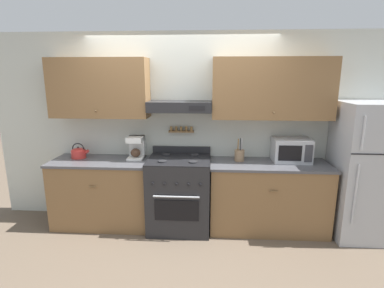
{
  "coord_description": "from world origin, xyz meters",
  "views": [
    {
      "loc": [
        0.4,
        -3.39,
        2.0
      ],
      "look_at": [
        0.17,
        0.26,
        1.15
      ],
      "focal_mm": 28.0,
      "sensor_mm": 36.0,
      "label": 1
    }
  ],
  "objects_px": {
    "tea_kettle": "(79,153)",
    "coffee_maker": "(136,147)",
    "stove_range": "(179,193)",
    "refrigerator": "(368,171)",
    "microwave": "(291,150)",
    "utensil_crock": "(239,155)"
  },
  "relations": [
    {
      "from": "refrigerator",
      "to": "stove_range",
      "type": "bearing_deg",
      "value": 179.54
    },
    {
      "from": "refrigerator",
      "to": "tea_kettle",
      "type": "xyz_separation_m",
      "value": [
        -3.72,
        0.15,
        0.13
      ]
    },
    {
      "from": "stove_range",
      "to": "coffee_maker",
      "type": "relative_size",
      "value": 3.43
    },
    {
      "from": "tea_kettle",
      "to": "microwave",
      "type": "distance_m",
      "value": 2.82
    },
    {
      "from": "stove_range",
      "to": "microwave",
      "type": "distance_m",
      "value": 1.56
    },
    {
      "from": "refrigerator",
      "to": "coffee_maker",
      "type": "bearing_deg",
      "value": 176.4
    },
    {
      "from": "tea_kettle",
      "to": "refrigerator",
      "type": "bearing_deg",
      "value": -2.38
    },
    {
      "from": "tea_kettle",
      "to": "coffee_maker",
      "type": "bearing_deg",
      "value": 2.22
    },
    {
      "from": "microwave",
      "to": "stove_range",
      "type": "bearing_deg",
      "value": -173.89
    },
    {
      "from": "refrigerator",
      "to": "tea_kettle",
      "type": "height_order",
      "value": "refrigerator"
    },
    {
      "from": "stove_range",
      "to": "coffee_maker",
      "type": "xyz_separation_m",
      "value": [
        -0.59,
        0.17,
        0.58
      ]
    },
    {
      "from": "stove_range",
      "to": "refrigerator",
      "type": "xyz_separation_m",
      "value": [
        2.35,
        -0.02,
        0.36
      ]
    },
    {
      "from": "utensil_crock",
      "to": "refrigerator",
      "type": "bearing_deg",
      "value": -5.63
    },
    {
      "from": "utensil_crock",
      "to": "tea_kettle",
      "type": "bearing_deg",
      "value": -180.0
    },
    {
      "from": "stove_range",
      "to": "utensil_crock",
      "type": "distance_m",
      "value": 0.93
    },
    {
      "from": "refrigerator",
      "to": "coffee_maker",
      "type": "distance_m",
      "value": 2.95
    },
    {
      "from": "refrigerator",
      "to": "microwave",
      "type": "relative_size",
      "value": 3.6
    },
    {
      "from": "stove_range",
      "to": "tea_kettle",
      "type": "distance_m",
      "value": 1.47
    },
    {
      "from": "stove_range",
      "to": "microwave",
      "type": "bearing_deg",
      "value": 6.11
    },
    {
      "from": "utensil_crock",
      "to": "microwave",
      "type": "bearing_deg",
      "value": 1.54
    },
    {
      "from": "refrigerator",
      "to": "tea_kettle",
      "type": "bearing_deg",
      "value": 177.62
    },
    {
      "from": "coffee_maker",
      "to": "utensil_crock",
      "type": "bearing_deg",
      "value": -1.27
    }
  ]
}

